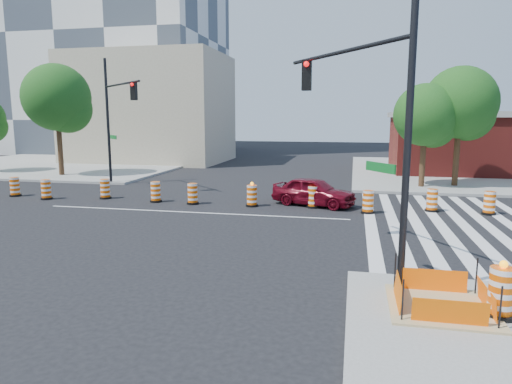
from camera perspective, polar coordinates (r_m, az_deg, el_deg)
ground at (r=20.67m, az=-8.08°, el=-2.54°), size 120.00×120.00×0.00m
sidewalk_ne at (r=38.78m, az=28.47°, el=2.09°), size 22.00×22.00×0.15m
sidewalk_nw at (r=44.84m, az=-21.94°, el=3.38°), size 22.00×22.00×0.15m
crosswalk_east at (r=19.82m, az=23.23°, el=-3.71°), size 6.75×13.50×0.01m
lane_centerline at (r=20.67m, az=-8.08°, el=-2.52°), size 14.00×0.12×0.01m
excavation_pit at (r=10.92m, az=22.11°, el=-12.90°), size 2.20×2.20×0.90m
brick_storefront at (r=38.60m, az=28.73°, el=5.39°), size 16.50×8.50×4.60m
beige_midrise at (r=45.18m, az=-13.01°, el=10.11°), size 14.00×10.00×10.00m
red_coupe at (r=22.12m, az=7.24°, el=0.07°), size 4.33×2.83×1.37m
signal_pole_se at (r=12.27m, az=13.76°, el=11.03°), size 3.37×4.77×7.56m
signal_pole_nw at (r=28.72m, az=-17.18°, el=9.87°), size 4.28×4.06×7.63m
pit_drum at (r=10.80m, az=28.30°, el=-11.14°), size 0.62×0.62×1.22m
tree_north_b at (r=35.22m, az=-23.53°, el=10.34°), size 4.64×4.64×7.88m
tree_north_c at (r=28.64m, az=20.46°, el=8.60°), size 3.65×3.63×6.16m
tree_north_d at (r=29.74m, az=24.21°, el=9.69°), size 4.22×4.22×7.17m
median_drum_0 at (r=27.78m, az=-27.91°, el=0.51°), size 0.60×0.60×1.02m
median_drum_1 at (r=26.01m, az=-24.75°, el=0.21°), size 0.60×0.60×1.02m
median_drum_2 at (r=25.09m, az=-18.34°, el=0.29°), size 0.60×0.60×1.02m
median_drum_3 at (r=23.41m, az=-12.43°, el=-0.07°), size 0.60×0.60×1.02m
median_drum_4 at (r=22.53m, az=-7.93°, el=-0.31°), size 0.60×0.60×1.02m
median_drum_5 at (r=21.75m, az=-0.51°, el=-0.54°), size 0.60×0.60×1.18m
median_drum_6 at (r=21.60m, az=7.14°, el=-0.70°), size 0.60×0.60×1.02m
median_drum_7 at (r=20.78m, az=13.83°, el=-1.30°), size 0.60×0.60×1.02m
median_drum_8 at (r=22.05m, az=21.14°, el=-1.07°), size 0.60×0.60×1.02m
median_drum_9 at (r=22.39m, az=27.15°, el=-1.32°), size 0.60×0.60×1.02m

